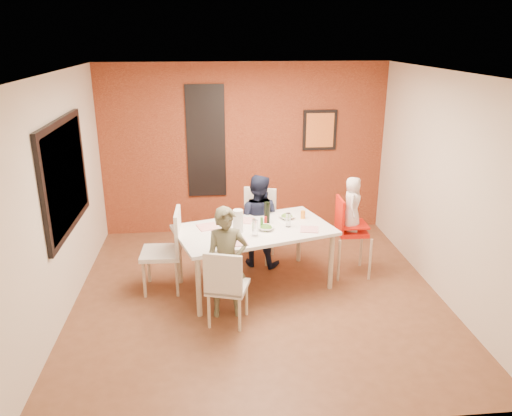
{
  "coord_description": "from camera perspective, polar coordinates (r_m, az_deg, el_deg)",
  "views": [
    {
      "loc": [
        -0.56,
        -5.51,
        3.1
      ],
      "look_at": [
        0.0,
        0.3,
        1.05
      ],
      "focal_mm": 35.0,
      "sensor_mm": 36.0,
      "label": 1
    }
  ],
  "objects": [
    {
      "name": "plate_far_mid",
      "position": [
        6.49,
        -1.45,
        -1.41
      ],
      "size": [
        0.28,
        0.28,
        0.01
      ],
      "primitive_type": "cube",
      "rotation": [
        0.0,
        0.0,
        -0.26
      ],
      "color": "white",
      "rests_on": "dining_table"
    },
    {
      "name": "brick_accent_wall",
      "position": [
        7.96,
        -1.34,
        6.64
      ],
      "size": [
        4.5,
        0.02,
        2.7
      ],
      "primitive_type": "cube",
      "color": "maroon",
      "rests_on": "ground"
    },
    {
      "name": "dining_table",
      "position": [
        6.26,
        -0.2,
        -2.96
      ],
      "size": [
        2.13,
        1.57,
        0.79
      ],
      "rotation": [
        0.0,
        0.0,
        0.3
      ],
      "color": "white",
      "rests_on": "ground"
    },
    {
      "name": "wall_front",
      "position": [
        3.75,
        3.8,
        -8.58
      ],
      "size": [
        4.5,
        0.02,
        2.7
      ],
      "primitive_type": "cube",
      "color": "beige",
      "rests_on": "ground"
    },
    {
      "name": "condiment_green",
      "position": [
        6.22,
        0.66,
        -1.72
      ],
      "size": [
        0.04,
        0.04,
        0.14
      ],
      "primitive_type": "cylinder",
      "color": "#357426",
      "rests_on": "dining_table"
    },
    {
      "name": "condiment_red",
      "position": [
        6.28,
        1.08,
        -1.56
      ],
      "size": [
        0.03,
        0.03,
        0.13
      ],
      "primitive_type": "cylinder",
      "color": "red",
      "rests_on": "dining_table"
    },
    {
      "name": "glassblock_surround",
      "position": [
        7.89,
        -5.73,
        7.55
      ],
      "size": [
        0.6,
        0.03,
        1.76
      ],
      "primitive_type": "cube",
      "color": "black",
      "rests_on": "wall_back"
    },
    {
      "name": "picture_window_pane",
      "position": [
        6.14,
        -20.88,
        3.44
      ],
      "size": [
        0.02,
        1.55,
        1.15
      ],
      "primitive_type": "cube",
      "color": "black",
      "rests_on": "wall_left"
    },
    {
      "name": "art_print_canvas",
      "position": [
        8.04,
        7.32,
        8.8
      ],
      "size": [
        0.44,
        0.01,
        0.54
      ],
      "primitive_type": "cube",
      "color": "orange",
      "rests_on": "wall_back"
    },
    {
      "name": "plate_near_left",
      "position": [
        5.82,
        -2.23,
        -3.94
      ],
      "size": [
        0.27,
        0.27,
        0.01
      ],
      "primitive_type": "cube",
      "rotation": [
        0.0,
        0.0,
        0.15
      ],
      "color": "white",
      "rests_on": "dining_table"
    },
    {
      "name": "wine_glass_a",
      "position": [
        5.99,
        -0.12,
        -2.28
      ],
      "size": [
        0.07,
        0.07,
        0.2
      ],
      "primitive_type": "cylinder",
      "color": "white",
      "rests_on": "dining_table"
    },
    {
      "name": "wall_left",
      "position": [
        6.03,
        -21.53,
        1.07
      ],
      "size": [
        0.02,
        4.5,
        2.7
      ],
      "primitive_type": "cube",
      "color": "beige",
      "rests_on": "ground"
    },
    {
      "name": "salad_bowl_a",
      "position": [
        6.19,
        1.17,
        -2.3
      ],
      "size": [
        0.25,
        0.25,
        0.05
      ],
      "primitive_type": "imported",
      "rotation": [
        0.0,
        0.0,
        -0.28
      ],
      "color": "white",
      "rests_on": "dining_table"
    },
    {
      "name": "toddler",
      "position": [
        6.62,
        10.94,
        0.46
      ],
      "size": [
        0.33,
        0.41,
        0.72
      ],
      "primitive_type": "imported",
      "rotation": [
        0.0,
        0.0,
        1.25
      ],
      "color": "silver",
      "rests_on": "high_chair"
    },
    {
      "name": "chair_left",
      "position": [
        6.33,
        -9.98,
        -4.32
      ],
      "size": [
        0.5,
        0.5,
        1.06
      ],
      "rotation": [
        0.0,
        0.0,
        4.68
      ],
      "color": "silver",
      "rests_on": "ground"
    },
    {
      "name": "wall_back",
      "position": [
        7.98,
        -1.36,
        6.67
      ],
      "size": [
        4.5,
        0.02,
        2.7
      ],
      "primitive_type": "cube",
      "color": "beige",
      "rests_on": "ground"
    },
    {
      "name": "salad_bowl_b",
      "position": [
        6.57,
        3.54,
        -1.02
      ],
      "size": [
        0.25,
        0.25,
        0.05
      ],
      "primitive_type": "imported",
      "rotation": [
        0.0,
        0.0,
        0.35
      ],
      "color": "white",
      "rests_on": "dining_table"
    },
    {
      "name": "ground",
      "position": [
        6.35,
        0.26,
        -9.88
      ],
      "size": [
        4.5,
        4.5,
        0.0
      ],
      "primitive_type": "plane",
      "color": "brown",
      "rests_on": "ground"
    },
    {
      "name": "chair_far",
      "position": [
        7.15,
        0.24,
        -1.4
      ],
      "size": [
        0.6,
        0.6,
        1.01
      ],
      "rotation": [
        0.0,
        0.0,
        -0.34
      ],
      "color": "white",
      "rests_on": "ground"
    },
    {
      "name": "wine_bottle",
      "position": [
        6.36,
        1.27,
        -0.56
      ],
      "size": [
        0.07,
        0.07,
        0.28
      ],
      "primitive_type": "cylinder",
      "color": "black",
      "rests_on": "dining_table"
    },
    {
      "name": "ceiling",
      "position": [
        5.56,
        0.31,
        15.21
      ],
      "size": [
        4.5,
        4.5,
        0.02
      ],
      "primitive_type": "cube",
      "color": "white",
      "rests_on": "wall_back"
    },
    {
      "name": "wine_glass_b",
      "position": [
        6.28,
        3.71,
        -1.38
      ],
      "size": [
        0.06,
        0.06,
        0.18
      ],
      "primitive_type": "cylinder",
      "color": "silver",
      "rests_on": "dining_table"
    },
    {
      "name": "picture_window_frame",
      "position": [
        6.15,
        -21.01,
        3.43
      ],
      "size": [
        0.05,
        1.7,
        1.3
      ],
      "primitive_type": "cube",
      "color": "black",
      "rests_on": "wall_left"
    },
    {
      "name": "chair_near",
      "position": [
        5.52,
        -3.48,
        -8.69
      ],
      "size": [
        0.53,
        0.53,
        0.92
      ],
      "rotation": [
        0.0,
        0.0,
        2.85
      ],
      "color": "silver",
      "rests_on": "ground"
    },
    {
      "name": "condiment_brown",
      "position": [
        6.24,
        -0.25,
        -1.74
      ],
      "size": [
        0.03,
        0.03,
        0.13
      ],
      "primitive_type": "cylinder",
      "color": "brown",
      "rests_on": "dining_table"
    },
    {
      "name": "sippy_cup",
      "position": [
        6.59,
        5.38,
        -0.76
      ],
      "size": [
        0.06,
        0.06,
        0.1
      ],
      "primitive_type": "cylinder",
      "color": "orange",
      "rests_on": "dining_table"
    },
    {
      "name": "paper_towel_roll",
      "position": [
        6.09,
        -2.06,
        -1.5
      ],
      "size": [
        0.13,
        0.13,
        0.28
      ],
      "primitive_type": "cylinder",
      "color": "silver",
      "rests_on": "dining_table"
    },
    {
      "name": "plate_near_right",
      "position": [
        6.23,
        6.12,
        -2.44
      ],
      "size": [
        0.26,
        0.26,
        0.01
      ],
      "primitive_type": "cube",
      "rotation": [
        0.0,
        0.0,
        -0.21
      ],
      "color": "white",
      "rests_on": "dining_table"
    },
    {
      "name": "plate_far_left",
      "position": [
        6.3,
        -5.51,
        -2.15
      ],
      "size": [
        0.31,
        0.31,
        0.01
      ],
      "primitive_type": "cube",
      "rotation": [
        0.0,
        0.0,
        0.32
      ],
      "color": "white",
      "rests_on": "dining_table"
    },
    {
      "name": "child_near",
      "position": [
        5.66,
        -3.36,
        -6.27
      ],
      "size": [
        0.49,
        0.33,
        1.31
      ],
      "primitive_type": "imported",
      "rotation": [
        0.0,
        0.0,
        0.03
      ],
      "color": "brown",
      "rests_on": "ground"
    },
    {
      "name": "art_print_frame",
      "position": [
        8.05,
        7.3,
        8.82
      ],
      "size": [
        0.54,
        0.03,
        0.64
      ],
      "primitive_type": "cube",
      "color": "black",
      "rests_on": "wall_back"
    },
    {
      "name": "glassblock_strip",
      "position": [
        7.89,
        -5.73,
        7.55
      ],
      "size": [
        0.55,
        0.03,
        1.7
      ],
      "primitive_type": "cube",
      "color": "silver",
      "rests_on": "wall_back"
    },
    {
      "name": "wall_right",
      "position": [
        6.43,
        20.67,
        2.28
      ],
      "size": [
        0.02,
        4.5,
        2.7
      ],
      "primitive_type": "cube",
      "color": "beige",
      "rests_on": "ground"
    },
    {
      "name": "high_chair",
      "position": [
        6.73,
        10.5,
        -2.36
      ],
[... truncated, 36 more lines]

